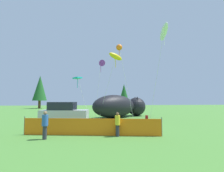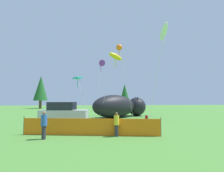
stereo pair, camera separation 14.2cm
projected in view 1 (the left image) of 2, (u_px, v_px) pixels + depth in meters
ground_plane at (114, 127)px, 15.67m from camera, size 120.00×120.00×0.00m
parked_car at (64, 114)px, 15.82m from camera, size 4.37×2.40×2.20m
folding_chair at (146, 119)px, 17.07m from camera, size 0.60×0.60×0.88m
inflatable_cat at (120, 107)px, 24.01m from camera, size 8.75×7.00×3.05m
safety_fence at (91, 127)px, 11.80m from camera, size 9.28×1.75×1.25m
spectator_in_blue_shirt at (117, 123)px, 11.51m from camera, size 0.34×0.34×1.57m
spectator_in_black_shirt at (45, 124)px, 10.68m from camera, size 0.37×0.37×1.70m
kite_yellow_hero at (115, 57)px, 20.39m from camera, size 2.83×2.47×8.06m
kite_orange_flower at (119, 48)px, 21.68m from camera, size 2.25×0.80×9.28m
kite_white_ghost at (164, 32)px, 17.02m from camera, size 1.47×3.81×9.64m
kite_purple_delta at (101, 63)px, 23.00m from camera, size 1.29×1.70×7.91m
kite_teal_diamond at (78, 79)px, 22.65m from camera, size 2.23×1.28×5.36m
horizon_tree_east at (40, 88)px, 48.22m from camera, size 3.80×3.80×9.06m
horizon_tree_west at (124, 94)px, 46.57m from camera, size 2.75×2.75×6.57m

